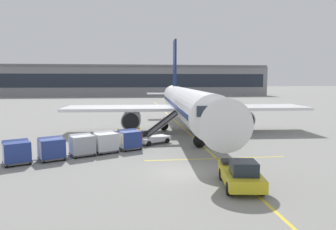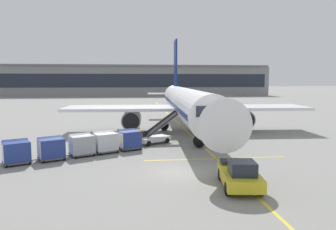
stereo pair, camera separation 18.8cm
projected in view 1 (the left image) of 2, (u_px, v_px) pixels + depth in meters
name	position (u px, v px, depth m)	size (l,w,h in m)	color
ground_plane	(180.00, 172.00, 22.20)	(600.00, 600.00, 0.00)	gray
parked_airplane	(186.00, 104.00, 39.83)	(30.78, 40.53, 13.49)	white
belt_loader	(155.00, 135.00, 32.32)	(5.01, 3.89, 3.29)	silver
baggage_cart_lead	(129.00, 139.00, 29.38)	(2.79, 2.33, 1.91)	#515156
baggage_cart_second	(106.00, 142.00, 28.12)	(2.79, 2.33, 1.91)	#515156
baggage_cart_third	(82.00, 145.00, 26.93)	(2.79, 2.33, 1.91)	#515156
baggage_cart_fourth	(51.00, 148.00, 25.47)	(2.79, 2.33, 1.91)	#515156
baggage_cart_fifth	(16.00, 152.00, 24.21)	(2.79, 2.33, 1.91)	#515156
pushback_tug	(241.00, 174.00, 19.01)	(2.68, 4.64, 1.83)	gold
ground_crew_by_loader	(124.00, 141.00, 28.51)	(0.53, 0.37, 1.74)	black
ground_crew_by_carts	(140.00, 137.00, 30.28)	(0.56, 0.31, 1.74)	black
ground_crew_marshaller	(139.00, 134.00, 32.21)	(0.55, 0.35, 1.74)	#333847
ground_crew_wingwalker	(119.00, 136.00, 31.30)	(0.38, 0.52, 1.74)	black
safety_cone_engine_keepout	(138.00, 132.00, 37.87)	(0.58, 0.58, 0.66)	black
apron_guidance_line_lead_in	(187.00, 132.00, 39.50)	(0.20, 110.00, 0.01)	yellow
apron_guidance_line_stop_bar	(216.00, 159.00, 26.10)	(12.00, 0.20, 0.01)	yellow
terminal_building	(119.00, 81.00, 135.42)	(125.38, 21.58, 12.72)	gray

